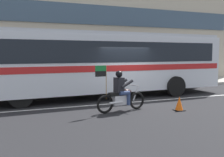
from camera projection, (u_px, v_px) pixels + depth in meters
ground_plane at (125, 100)px, 12.23m from camera, size 60.00×60.00×0.00m
sidewalk_curb at (93, 86)px, 16.93m from camera, size 28.00×3.80×0.15m
lane_center_stripe at (131, 102)px, 11.68m from camera, size 26.60×0.14×0.01m
transit_bus at (103, 60)px, 12.90m from camera, size 12.98×3.05×3.22m
motorcycle_with_rider at (121, 94)px, 9.79m from camera, size 2.18×0.72×1.78m
fire_hydrant at (21, 85)px, 13.91m from camera, size 0.22×0.30×0.75m
traffic_cone at (179, 104)px, 9.95m from camera, size 0.36×0.36×0.55m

